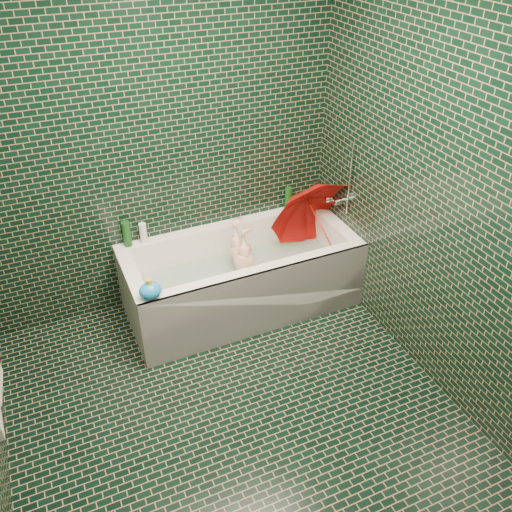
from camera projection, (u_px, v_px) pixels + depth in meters
name	position (u px, v px, depth m)	size (l,w,h in m)	color
floor	(238.00, 421.00, 3.31)	(2.80, 2.80, 0.00)	black
wall_back	(156.00, 146.00, 3.65)	(2.80, 2.80, 0.00)	black
wall_front	(418.00, 504.00, 1.54)	(2.80, 2.80, 0.00)	black
wall_right	(449.00, 199.00, 3.03)	(2.80, 2.80, 0.00)	black
bathtub	(242.00, 284.00, 4.10)	(1.70, 0.75, 0.55)	white
bath_mat	(241.00, 288.00, 4.14)	(1.35, 0.47, 0.01)	green
water	(241.00, 273.00, 4.06)	(1.48, 0.53, 0.00)	silver
faucet	(341.00, 197.00, 4.06)	(0.18, 0.19, 0.55)	silver
child	(245.00, 269.00, 4.08)	(0.29, 0.19, 0.80)	#E6AB90
umbrella	(321.00, 226.00, 4.08)	(0.69, 0.69, 0.60)	red
soap_bottle_a	(314.00, 202.00, 4.44)	(0.11, 0.11, 0.28)	white
soap_bottle_b	(316.00, 204.00, 4.41)	(0.09, 0.09, 0.20)	#541E71
soap_bottle_c	(297.00, 209.00, 4.34)	(0.12, 0.12, 0.15)	#124114
bottle_right_tall	(288.00, 199.00, 4.28)	(0.06, 0.06, 0.20)	#124114
bottle_right_pump	(315.00, 192.00, 4.38)	(0.05, 0.05, 0.20)	silver
bottle_left_tall	(127.00, 234.00, 3.86)	(0.06, 0.06, 0.19)	#124114
bottle_left_short	(143.00, 233.00, 3.91)	(0.05, 0.05, 0.15)	white
rubber_duck	(301.00, 202.00, 4.36)	(0.13, 0.10, 0.10)	gold
bath_toy	(150.00, 290.00, 3.38)	(0.15, 0.13, 0.14)	#177FD7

